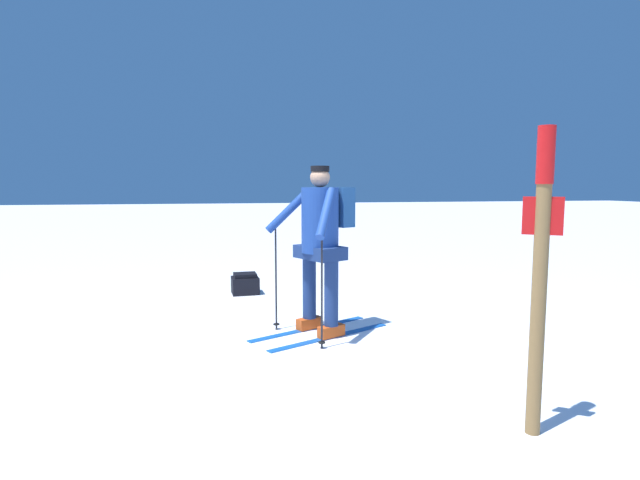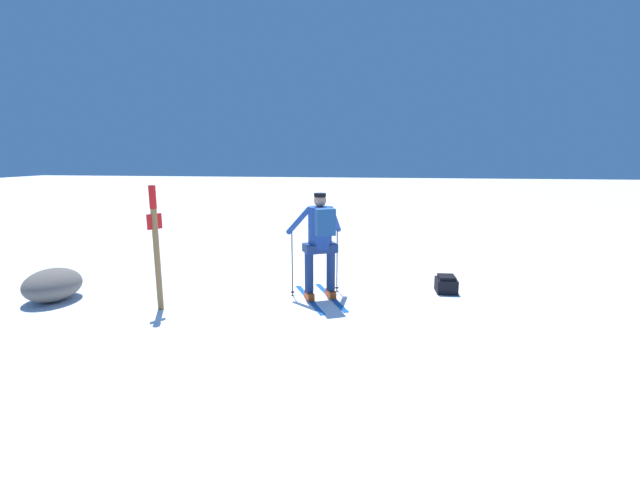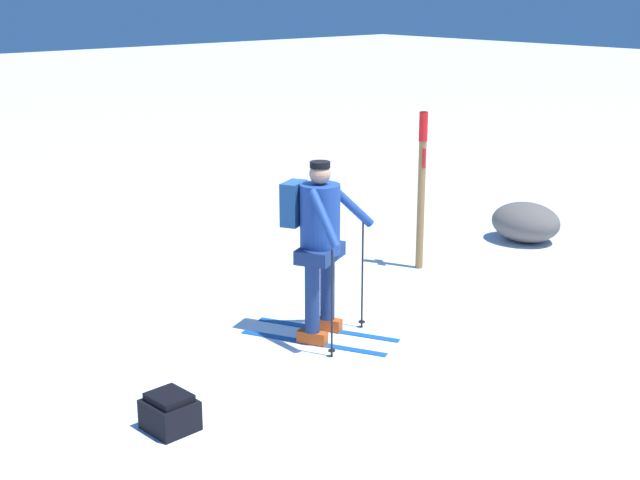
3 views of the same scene
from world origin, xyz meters
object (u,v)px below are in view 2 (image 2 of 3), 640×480
trail_marker (156,238)px  rock_boulder (53,285)px  skier (320,237)px  dropped_backpack (446,284)px

trail_marker → rock_boulder: 2.22m
skier → trail_marker: trail_marker is taller
dropped_backpack → rock_boulder: 6.85m
rock_boulder → trail_marker: bearing=-94.0°
dropped_backpack → rock_boulder: rock_boulder is taller
skier → dropped_backpack: skier is taller
dropped_backpack → trail_marker: (-1.57, 4.67, 1.02)m
trail_marker → rock_boulder: size_ratio=2.00×
dropped_backpack → rock_boulder: size_ratio=0.41×
dropped_backpack → trail_marker: trail_marker is taller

